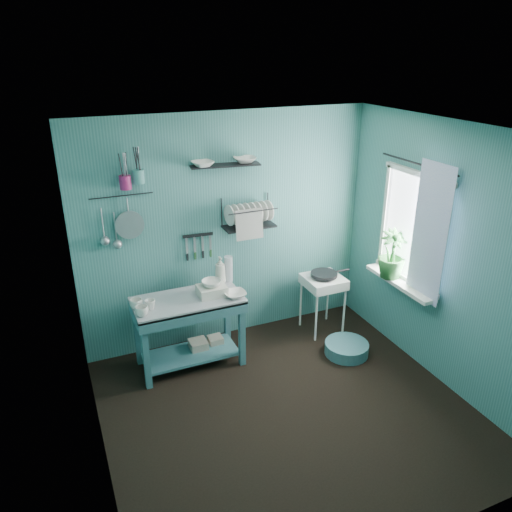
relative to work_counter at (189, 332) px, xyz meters
name	(u,v)px	position (x,y,z in m)	size (l,w,h in m)	color
floor	(288,411)	(0.60, -1.07, -0.38)	(3.20, 3.20, 0.00)	black
ceiling	(297,133)	(0.60, -1.07, 2.12)	(3.20, 3.20, 0.00)	silver
wall_back	(228,231)	(0.60, 0.43, 0.87)	(3.20, 3.20, 0.00)	#3A7774
wall_front	(414,399)	(0.60, -2.57, 0.87)	(3.20, 3.20, 0.00)	#3A7774
wall_left	(88,330)	(-1.00, -1.07, 0.87)	(3.00, 3.00, 0.00)	#3A7774
wall_right	(444,258)	(2.20, -1.07, 0.87)	(3.00, 3.00, 0.00)	#3A7774
work_counter	(189,332)	(0.00, 0.00, 0.00)	(1.08, 0.54, 0.76)	#396F77
mug_left	(142,311)	(-0.48, -0.16, 0.43)	(0.12, 0.12, 0.10)	white
mug_mid	(150,305)	(-0.38, -0.06, 0.43)	(0.10, 0.10, 0.09)	white
mug_right	(136,304)	(-0.50, 0.00, 0.43)	(0.12, 0.12, 0.10)	white
wash_tub	(212,290)	(0.25, -0.02, 0.43)	(0.28, 0.22, 0.10)	beige
tub_bowl	(212,283)	(0.25, -0.02, 0.51)	(0.20, 0.20, 0.06)	white
soap_bottle	(220,270)	(0.42, 0.20, 0.53)	(0.12, 0.12, 0.30)	beige
water_bottle	(228,269)	(0.52, 0.22, 0.52)	(0.09, 0.09, 0.28)	silver
counter_bowl	(235,294)	(0.45, -0.15, 0.41)	(0.22, 0.22, 0.05)	white
hotplate_stand	(322,304)	(1.60, 0.05, -0.04)	(0.42, 0.42, 0.68)	white
frying_pan	(324,274)	(1.60, 0.05, 0.33)	(0.30, 0.30, 0.04)	black
knife_strip	(198,235)	(0.26, 0.40, 0.88)	(0.32, 0.02, 0.03)	black
dish_rack	(249,213)	(0.79, 0.30, 1.08)	(0.55, 0.24, 0.32)	black
upper_shelf	(225,165)	(0.55, 0.33, 1.60)	(0.70, 0.18, 0.01)	black
shelf_bowl_left	(202,159)	(0.32, 0.33, 1.68)	(0.21, 0.21, 0.05)	white
shelf_bowl_right	(245,151)	(0.76, 0.33, 1.72)	(0.23, 0.23, 0.06)	white
utensil_cup_magenta	(125,182)	(-0.43, 0.35, 1.52)	(0.11, 0.11, 0.13)	#A61E5F
utensil_cup_teal	(138,177)	(-0.31, 0.35, 1.57)	(0.11, 0.11, 0.13)	teal
colander	(130,225)	(-0.43, 0.38, 1.09)	(0.28, 0.28, 0.03)	#B0B3B8
ladle_outer	(103,224)	(-0.68, 0.39, 1.14)	(0.01, 0.01, 0.30)	#B0B3B8
ladle_inner	(115,227)	(-0.56, 0.39, 1.09)	(0.01, 0.01, 0.30)	#B0B3B8
hook_rail	(121,196)	(-0.47, 0.40, 1.38)	(0.01, 0.01, 0.60)	black
window_glass	(413,228)	(2.18, -0.62, 1.02)	(1.10, 1.10, 0.00)	white
windowsill	(400,283)	(2.10, -0.62, 0.43)	(0.16, 0.95, 0.04)	white
curtain	(429,234)	(2.12, -0.92, 1.07)	(1.35, 1.35, 0.00)	white
curtain_rod	(418,164)	(2.14, -0.62, 1.67)	(0.02, 0.02, 1.05)	black
potted_plant	(392,254)	(2.06, -0.49, 0.71)	(0.29, 0.29, 0.52)	#2B6C30
storage_tin_large	(199,350)	(0.10, 0.05, -0.27)	(0.18, 0.18, 0.22)	tan
storage_tin_small	(216,345)	(0.30, 0.08, -0.28)	(0.15, 0.15, 0.20)	tan
floor_basin	(347,348)	(1.59, -0.49, -0.32)	(0.47, 0.47, 0.13)	teal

